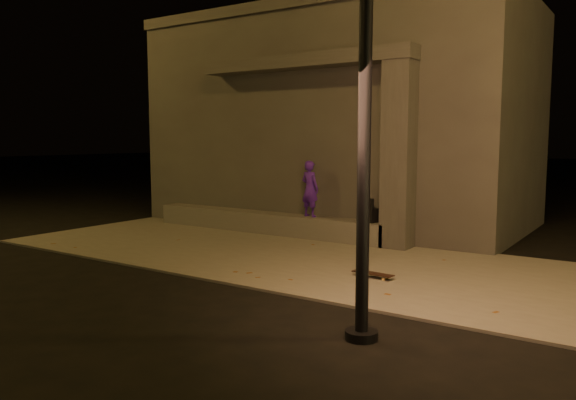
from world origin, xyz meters
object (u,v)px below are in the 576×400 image
Objects in this scene: column at (399,155)px; backpack at (370,214)px; skateboarder at (310,189)px; skateboard at (373,274)px.

backpack is (-0.60, 0.00, -1.18)m from column.
column is at bearing -169.07° from skateboarder.
backpack is at bearing -169.07° from skateboarder.
skateboarder is at bearing -160.61° from backpack.
skateboarder is at bearing 142.43° from skateboard.
skateboarder reaches higher than skateboard.
skateboarder is 3.78m from skateboard.
backpack is at bearing 122.14° from skateboard.
column is 5.28× the size of skateboard.
skateboarder is at bearing 180.00° from column.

